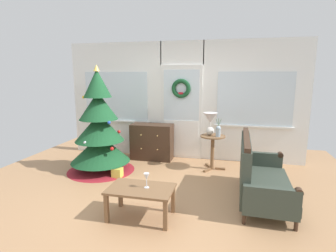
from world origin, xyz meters
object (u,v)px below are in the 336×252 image
object	(u,v)px
side_table	(213,145)
table_lamp	(210,121)
wine_glass	(147,177)
gift_box	(117,173)
christmas_tree	(100,133)
dresser_cabinet	(152,142)
coffee_table	(141,192)
flower_vase	(218,131)
settee_sofa	(258,175)

from	to	relation	value
side_table	table_lamp	world-z (taller)	table_lamp
wine_glass	gift_box	size ratio (longest dim) A/B	1.11
christmas_tree	dresser_cabinet	xyz separation A→B (m)	(0.76, 0.93, -0.36)
coffee_table	gift_box	xyz separation A→B (m)	(-0.87, 1.22, -0.26)
table_lamp	coffee_table	distance (m)	2.30
flower_vase	settee_sofa	bearing A→B (deg)	-60.08
dresser_cabinet	table_lamp	distance (m)	1.44
wine_glass	coffee_table	bearing A→B (deg)	-162.45
christmas_tree	dresser_cabinet	distance (m)	1.26
settee_sofa	table_lamp	distance (m)	1.57
settee_sofa	side_table	world-z (taller)	settee_sofa
side_table	gift_box	distance (m)	1.89
dresser_cabinet	table_lamp	xyz separation A→B (m)	(1.28, -0.33, 0.57)
flower_vase	gift_box	bearing A→B (deg)	-155.98
side_table	wine_glass	distance (m)	2.15
christmas_tree	gift_box	bearing A→B (deg)	-31.01
table_lamp	wine_glass	xyz separation A→B (m)	(-0.64, -2.08, -0.41)
settee_sofa	flower_vase	size ratio (longest dim) A/B	4.66
side_table	gift_box	xyz separation A→B (m)	(-1.64, -0.84, -0.40)
table_lamp	flower_vase	world-z (taller)	table_lamp
christmas_tree	side_table	distance (m)	2.20
side_table	flower_vase	distance (m)	0.33
table_lamp	flower_vase	distance (m)	0.25
settee_sofa	table_lamp	world-z (taller)	table_lamp
dresser_cabinet	coffee_table	world-z (taller)	dresser_cabinet
christmas_tree	side_table	xyz separation A→B (m)	(2.11, 0.56, -0.27)
table_lamp	gift_box	bearing A→B (deg)	-151.03
dresser_cabinet	side_table	bearing A→B (deg)	-15.51
wine_glass	side_table	bearing A→B (deg)	71.04
christmas_tree	flower_vase	bearing A→B (deg)	12.77
side_table	coffee_table	world-z (taller)	side_table
wine_glass	gift_box	xyz separation A→B (m)	(-0.95, 1.20, -0.46)
wine_glass	gift_box	bearing A→B (deg)	128.24
flower_vase	coffee_table	world-z (taller)	flower_vase
wine_glass	christmas_tree	bearing A→B (deg)	133.61
christmas_tree	coffee_table	size ratio (longest dim) A/B	2.41
dresser_cabinet	gift_box	distance (m)	1.28
side_table	wine_glass	world-z (taller)	side_table
wine_glass	settee_sofa	bearing A→B (deg)	30.73
coffee_table	wine_glass	size ratio (longest dim) A/B	4.31
settee_sofa	coffee_table	xyz separation A→B (m)	(-1.52, -0.88, -0.03)
side_table	flower_vase	xyz separation A→B (m)	(0.10, -0.06, 0.31)
dresser_cabinet	side_table	distance (m)	1.40
table_lamp	coffee_table	world-z (taller)	table_lamp
settee_sofa	wine_glass	xyz separation A→B (m)	(-1.44, -0.86, 0.17)
coffee_table	christmas_tree	bearing A→B (deg)	131.64
dresser_cabinet	wine_glass	xyz separation A→B (m)	(0.64, -2.41, 0.16)
table_lamp	wine_glass	bearing A→B (deg)	-107.12
gift_box	wine_glass	bearing A→B (deg)	-51.76
table_lamp	side_table	bearing A→B (deg)	-33.69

